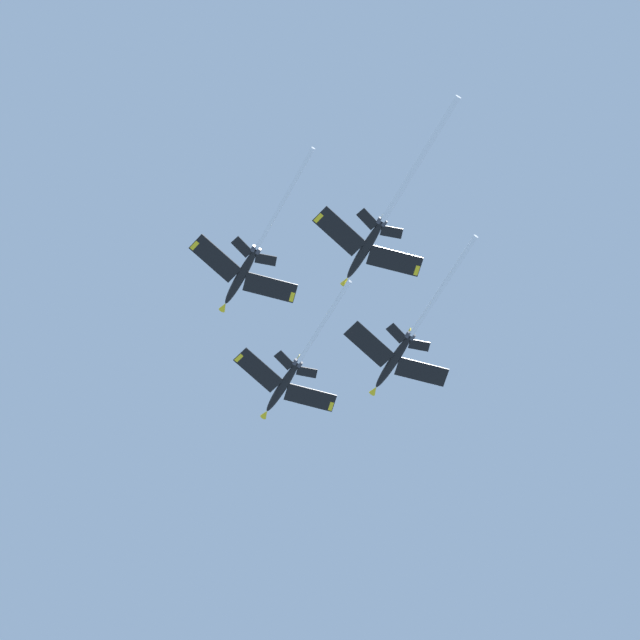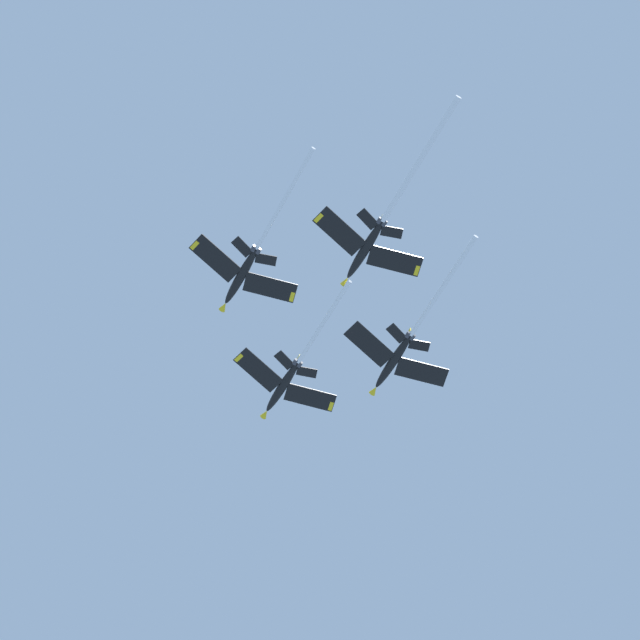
{
  "view_description": "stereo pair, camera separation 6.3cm",
  "coord_description": "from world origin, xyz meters",
  "px_view_note": "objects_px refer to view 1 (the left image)",
  "views": [
    {
      "loc": [
        9.72,
        -39.68,
        1.86
      ],
      "look_at": [
        22.08,
        13.33,
        175.23
      ],
      "focal_mm": 59.02,
      "sensor_mm": 36.0,
      "label": 1
    },
    {
      "loc": [
        9.66,
        -39.67,
        1.86
      ],
      "look_at": [
        22.08,
        13.33,
        175.23
      ],
      "focal_mm": 59.02,
      "sensor_mm": 36.0,
      "label": 2
    }
  ],
  "objects_px": {
    "jet_slot": "(383,220)",
    "jet_lead": "(291,373)",
    "jet_left_wing": "(249,262)",
    "jet_right_wing": "(406,342)"
  },
  "relations": [
    {
      "from": "jet_left_wing",
      "to": "jet_slot",
      "type": "bearing_deg",
      "value": -32.82
    },
    {
      "from": "jet_left_wing",
      "to": "jet_right_wing",
      "type": "height_order",
      "value": "jet_left_wing"
    },
    {
      "from": "jet_right_wing",
      "to": "jet_slot",
      "type": "height_order",
      "value": "jet_right_wing"
    },
    {
      "from": "jet_lead",
      "to": "jet_left_wing",
      "type": "distance_m",
      "value": 22.09
    },
    {
      "from": "jet_left_wing",
      "to": "jet_lead",
      "type": "bearing_deg",
      "value": 58.51
    },
    {
      "from": "jet_right_wing",
      "to": "jet_slot",
      "type": "distance_m",
      "value": 22.86
    },
    {
      "from": "jet_left_wing",
      "to": "jet_slot",
      "type": "distance_m",
      "value": 24.11
    },
    {
      "from": "jet_lead",
      "to": "jet_left_wing",
      "type": "bearing_deg",
      "value": -121.49
    },
    {
      "from": "jet_slot",
      "to": "jet_lead",
      "type": "bearing_deg",
      "value": 105.13
    },
    {
      "from": "jet_lead",
      "to": "jet_right_wing",
      "type": "xyz_separation_m",
      "value": [
        17.98,
        -11.05,
        -2.66
      ]
    }
  ]
}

